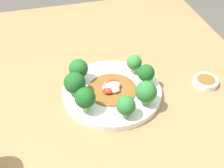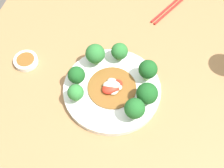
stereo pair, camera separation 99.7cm
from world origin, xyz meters
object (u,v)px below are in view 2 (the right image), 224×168
Objects in this scene: broccoli_southwest at (95,54)px; broccoli_southeast at (76,93)px; chopsticks at (177,2)px; broccoli_northeast at (135,109)px; sauce_dish at (26,61)px; broccoli_north at (147,94)px; stirfry_center at (112,86)px; plate at (112,90)px; broccoli_west at (120,51)px; broccoli_south at (76,75)px; broccoli_northwest at (148,70)px.

broccoli_southeast is at bearing -5.02° from broccoli_southwest.
broccoli_northeast is at bearing -4.44° from chopsticks.
sauce_dish is at bearing -113.78° from broccoli_southeast.
broccoli_northeast is 0.97× the size of sauce_dish.
sauce_dish is at bearing -95.53° from broccoli_north.
stirfry_center is at bearing -15.98° from chopsticks.
broccoli_west is (-0.10, -0.01, 0.04)m from plate.
broccoli_south is (-0.05, -0.17, -0.01)m from broccoli_northeast.
broccoli_west reaches higher than broccoli_south.
broccoli_northeast is 0.10m from stirfry_center.
broccoli_south is 0.43m from chopsticks.
broccoli_west is at bearing -175.18° from stirfry_center.
plate is 4.67× the size of broccoli_south.
broccoli_southeast is 0.10m from stirfry_center.
broccoli_northwest is at bearing -168.62° from broccoli_north.
broccoli_southwest is at bearing 174.98° from broccoli_southeast.
broccoli_west is 0.10m from broccoli_northwest.
chopsticks is at bearing 150.23° from broccoli_southwest.
broccoli_northwest reaches higher than sauce_dish.
broccoli_west is 0.18m from broccoli_northeast.
broccoli_southwest reaches higher than sauce_dish.
broccoli_north is 1.11× the size of broccoli_west.
broccoli_south is 0.24× the size of chopsticks.
broccoli_northeast is 0.29× the size of chopsticks.
stirfry_center reaches higher than chopsticks.
broccoli_southwest is at bearing -135.89° from plate.
plate is 1.14× the size of chopsticks.
chopsticks is at bearing 152.07° from broccoli_south.
broccoli_west reaches higher than plate.
plate is 0.10m from broccoli_southwest.
broccoli_north is 0.07m from broccoli_northwest.
broccoli_north reaches higher than sauce_dish.
chopsticks is (-0.38, 0.20, -0.04)m from broccoli_south.
broccoli_west reaches higher than broccoli_southeast.
plate is 0.10m from broccoli_north.
broccoli_southeast is at bearing -53.80° from plate.
broccoli_southeast is at bearing 66.22° from sauce_dish.
broccoli_south is (0.07, -0.03, -0.00)m from broccoli_southwest.
broccoli_west is (-0.03, 0.06, -0.00)m from broccoli_southwest.
broccoli_southwest reaches higher than broccoli_southeast.
broccoli_southeast is 0.43× the size of stirfry_center.
plate is 0.10m from broccoli_south.
plate is at bearing -96.75° from broccoli_north.
broccoli_northwest is 1.02× the size of broccoli_northeast.
broccoli_south is at bearing -39.74° from broccoli_west.
broccoli_southwest is 0.12m from broccoli_southeast.
chopsticks is (-0.43, 0.18, -0.05)m from broccoli_southeast.
broccoli_west is at bearing -152.96° from broccoli_northeast.
sauce_dish reaches higher than chopsticks.
broccoli_northeast reaches higher than broccoli_south.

